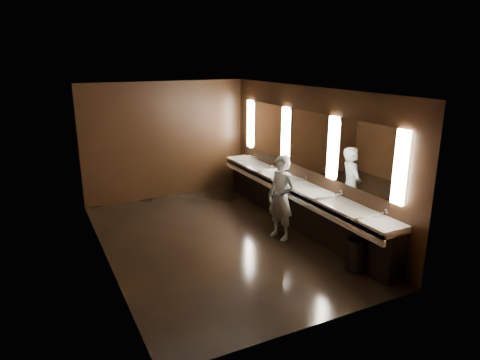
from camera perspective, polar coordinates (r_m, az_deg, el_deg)
name	(u,v)px	position (r m, az deg, el deg)	size (l,w,h in m)	color
floor	(217,240)	(8.18, -3.07, -8.04)	(6.00, 6.00, 0.00)	black
ceiling	(215,90)	(7.48, -3.39, 11.92)	(4.00, 6.00, 0.02)	#2D2D2B
wall_back	(166,141)	(10.47, -9.81, 5.20)	(4.00, 0.02, 2.80)	black
wall_front	(316,226)	(5.23, 10.08, -6.02)	(4.00, 0.02, 2.80)	black
wall_left	(101,183)	(7.19, -18.00, -0.39)	(0.02, 6.00, 2.80)	black
wall_right	(308,158)	(8.67, 9.00, 2.98)	(0.02, 6.00, 2.80)	black
sink_counter	(297,202)	(8.81, 7.64, -2.89)	(0.55, 5.40, 1.01)	black
mirror_band	(308,140)	(8.59, 9.00, 5.24)	(0.06, 5.03, 1.15)	white
person	(281,198)	(8.04, 5.49, -2.36)	(0.59, 0.39, 1.61)	#8DB3D2
trash_bin	(357,255)	(7.28, 15.34, -9.59)	(0.34, 0.34, 0.52)	black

